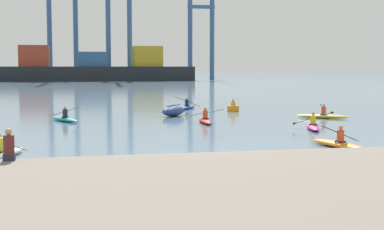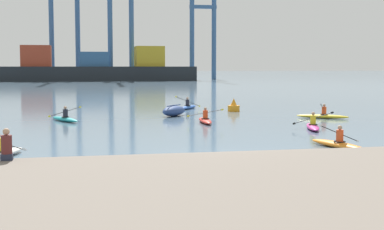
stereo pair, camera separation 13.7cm
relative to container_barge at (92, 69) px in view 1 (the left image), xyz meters
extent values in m
plane|color=slate|center=(0.78, -113.98, -2.77)|extent=(800.00, 800.00, 0.00)
cube|color=#1E2328|center=(0.01, 0.00, -1.07)|extent=(47.45, 9.01, 3.39)
cube|color=#993823|center=(-13.04, 0.00, 3.04)|extent=(6.64, 6.30, 4.82)
cube|color=#2D5684|center=(0.01, 0.00, 2.32)|extent=(6.64, 6.30, 3.39)
cube|color=#B29323|center=(13.05, 0.00, 3.03)|extent=(6.64, 6.30, 4.80)
cylinder|color=#335684|center=(-10.00, 10.83, 11.99)|extent=(1.20, 1.20, 29.51)
cylinder|color=#335684|center=(-3.60, 10.83, 11.99)|extent=(1.20, 1.20, 29.51)
cylinder|color=#335684|center=(4.20, 6.05, 10.81)|extent=(1.20, 1.20, 27.15)
cylinder|color=#335684|center=(9.44, 6.05, 10.81)|extent=(1.20, 1.20, 27.15)
cylinder|color=#335684|center=(25.39, 9.25, 8.29)|extent=(1.20, 1.20, 22.11)
cylinder|color=#335684|center=(31.26, 9.25, 8.29)|extent=(1.20, 1.20, 22.11)
cube|color=#335684|center=(28.33, 9.25, 16.02)|extent=(7.07, 0.90, 0.90)
ellipsoid|color=navy|center=(2.41, -95.71, -2.42)|extent=(2.44, 2.74, 0.70)
cube|color=navy|center=(2.41, -95.71, -2.04)|extent=(1.21, 1.60, 0.06)
cylinder|color=orange|center=(7.53, -92.75, -2.54)|extent=(0.90, 0.90, 0.45)
cone|color=orange|center=(7.53, -92.75, -2.04)|extent=(0.49, 0.49, 0.55)
ellipsoid|color=teal|center=(-4.86, -98.04, -2.64)|extent=(2.02, 3.32, 0.26)
torus|color=black|center=(-4.81, -98.13, -2.50)|extent=(0.65, 0.65, 0.05)
cylinder|color=#23232D|center=(-4.81, -98.13, -2.26)|extent=(0.30, 0.30, 0.50)
sphere|color=tan|center=(-4.81, -98.13, -1.91)|extent=(0.19, 0.19, 0.19)
cylinder|color=black|center=(-4.83, -98.08, -2.16)|extent=(1.87, 0.92, 0.51)
ellipsoid|color=yellow|center=(-5.76, -98.53, -2.39)|extent=(0.20, 0.12, 0.15)
ellipsoid|color=yellow|center=(-3.91, -97.64, -1.92)|extent=(0.20, 0.12, 0.15)
ellipsoid|color=orange|center=(6.57, -111.95, -2.64)|extent=(1.36, 3.45, 0.26)
torus|color=black|center=(6.59, -112.05, -2.50)|extent=(0.59, 0.59, 0.05)
cylinder|color=#DB471E|center=(6.59, -112.05, -2.26)|extent=(0.30, 0.30, 0.50)
sphere|color=tan|center=(6.59, -112.05, -1.91)|extent=(0.19, 0.19, 0.19)
cylinder|color=black|center=(6.58, -112.00, -2.16)|extent=(1.93, 0.48, 0.78)
ellipsoid|color=silver|center=(5.62, -112.22, -1.78)|extent=(0.21, 0.09, 0.17)
ellipsoid|color=silver|center=(7.53, -111.77, -2.53)|extent=(0.21, 0.09, 0.17)
ellipsoid|color=#C13384|center=(8.41, -105.24, -2.64)|extent=(1.64, 3.42, 0.26)
torus|color=black|center=(8.38, -105.34, -2.50)|extent=(0.62, 0.62, 0.05)
cylinder|color=gold|center=(8.38, -105.34, -2.26)|extent=(0.30, 0.30, 0.50)
sphere|color=tan|center=(8.38, -105.34, -1.91)|extent=(0.19, 0.19, 0.19)
cylinder|color=black|center=(8.39, -105.29, -2.16)|extent=(1.93, 0.66, 0.65)
ellipsoid|color=black|center=(7.44, -104.97, -2.46)|extent=(0.21, 0.10, 0.16)
ellipsoid|color=black|center=(9.35, -105.60, -1.85)|extent=(0.21, 0.10, 0.16)
ellipsoid|color=#2856B2|center=(4.61, -89.63, -2.64)|extent=(2.27, 3.22, 0.26)
torus|color=black|center=(4.56, -89.72, -2.50)|extent=(0.67, 0.67, 0.05)
cylinder|color=#23232D|center=(4.56, -89.72, -2.26)|extent=(0.30, 0.30, 0.50)
sphere|color=tan|center=(4.56, -89.72, -1.91)|extent=(0.19, 0.19, 0.19)
cylinder|color=black|center=(4.58, -89.68, -2.16)|extent=(1.72, 1.06, 0.74)
ellipsoid|color=yellow|center=(3.74, -89.17, -1.80)|extent=(0.20, 0.14, 0.16)
ellipsoid|color=yellow|center=(5.43, -90.19, -2.51)|extent=(0.20, 0.14, 0.16)
ellipsoid|color=yellow|center=(11.67, -99.41, -2.64)|extent=(3.15, 2.40, 0.26)
torus|color=black|center=(11.75, -99.46, -2.50)|extent=(0.68, 0.68, 0.05)
cylinder|color=#DB471E|center=(11.75, -99.46, -2.26)|extent=(0.30, 0.30, 0.50)
sphere|color=tan|center=(11.75, -99.46, -1.91)|extent=(0.19, 0.19, 0.19)
cylinder|color=black|center=(11.71, -99.44, -2.16)|extent=(1.14, 1.66, 0.75)
ellipsoid|color=black|center=(11.16, -100.25, -1.80)|extent=(0.15, 0.19, 0.16)
ellipsoid|color=black|center=(12.26, -98.62, -2.51)|extent=(0.15, 0.19, 0.16)
ellipsoid|color=silver|center=(-6.95, -111.86, -2.64)|extent=(1.80, 3.38, 0.26)
cylinder|color=black|center=(-6.96, -111.91, -2.16)|extent=(1.91, 0.78, 0.55)
ellipsoid|color=silver|center=(-6.02, -112.28, -2.42)|extent=(0.20, 0.11, 0.15)
ellipsoid|color=red|center=(3.47, -100.69, -2.64)|extent=(0.88, 3.44, 0.26)
torus|color=black|center=(3.46, -100.79, -2.50)|extent=(0.53, 0.53, 0.05)
cylinder|color=#DB471E|center=(3.46, -100.79, -2.26)|extent=(0.30, 0.30, 0.50)
sphere|color=tan|center=(3.46, -100.79, -1.91)|extent=(0.19, 0.19, 0.19)
cylinder|color=black|center=(3.46, -100.74, -2.16)|extent=(2.07, 0.21, 0.40)
ellipsoid|color=yellow|center=(2.43, -100.66, -2.34)|extent=(0.20, 0.06, 0.14)
ellipsoid|color=yellow|center=(4.49, -100.83, -1.97)|extent=(0.20, 0.06, 0.14)
cube|color=#23283D|center=(-6.04, -117.30, -1.88)|extent=(0.32, 0.28, 0.18)
cylinder|color=#562323|center=(-6.04, -117.30, -1.53)|extent=(0.30, 0.30, 0.52)
sphere|color=tan|center=(-6.04, -117.30, -1.17)|extent=(0.19, 0.19, 0.19)
camera|label=1|loc=(-4.24, -133.33, 0.62)|focal=52.23mm
camera|label=2|loc=(-4.10, -133.36, 0.62)|focal=52.23mm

